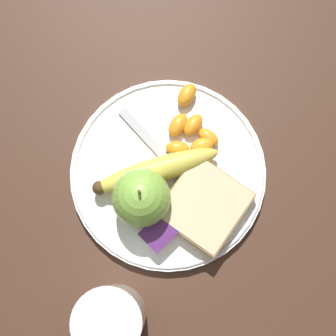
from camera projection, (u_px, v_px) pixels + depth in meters
ground_plane at (168, 173)px, 0.62m from camera, size 3.00×3.00×0.00m
plate at (168, 172)px, 0.61m from camera, size 0.26×0.26×0.01m
juice_glass at (112, 319)px, 0.53m from camera, size 0.08×0.08×0.10m
apple at (141, 198)px, 0.56m from camera, size 0.07×0.07×0.08m
banana at (155, 171)px, 0.59m from camera, size 0.16×0.10×0.03m
bread_slice at (204, 206)px, 0.59m from camera, size 0.11×0.11×0.02m
fork at (172, 165)px, 0.61m from camera, size 0.03×0.17×0.00m
jam_packet at (159, 233)px, 0.58m from camera, size 0.04×0.03×0.02m
orange_segment_0 at (193, 125)px, 0.61m from camera, size 0.03×0.02×0.02m
orange_segment_1 at (177, 148)px, 0.60m from camera, size 0.03×0.04×0.02m
orange_segment_2 at (208, 137)px, 0.61m from camera, size 0.02×0.03×0.02m
orange_segment_3 at (178, 125)px, 0.61m from camera, size 0.04×0.03×0.02m
orange_segment_4 at (187, 95)px, 0.62m from camera, size 0.04×0.03×0.02m
orange_segment_5 at (202, 146)px, 0.60m from camera, size 0.04×0.03×0.02m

